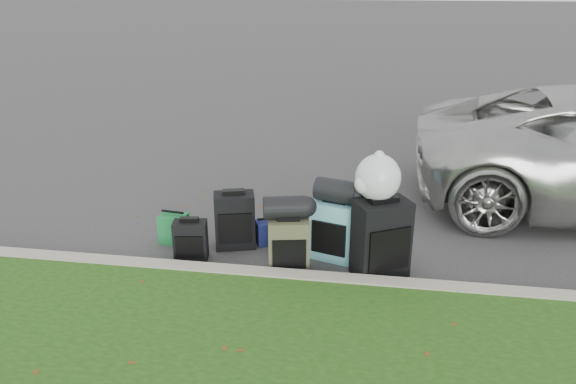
# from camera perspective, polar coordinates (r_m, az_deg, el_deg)

# --- Properties ---
(ground) EXTENTS (120.00, 120.00, 0.00)m
(ground) POSITION_cam_1_polar(r_m,az_deg,el_deg) (6.69, 0.59, -5.06)
(ground) COLOR #383535
(ground) RESTS_ON ground
(curb) EXTENTS (120.00, 0.18, 0.15)m
(curb) POSITION_cam_1_polar(r_m,az_deg,el_deg) (5.79, -0.84, -8.78)
(curb) COLOR #9E937F
(curb) RESTS_ON ground
(suitcase_small_black) EXTENTS (0.39, 0.25, 0.45)m
(suitcase_small_black) POSITION_cam_1_polar(r_m,az_deg,el_deg) (6.30, -9.86, -4.88)
(suitcase_small_black) COLOR black
(suitcase_small_black) RESTS_ON ground
(suitcase_large_black_left) EXTENTS (0.51, 0.39, 0.65)m
(suitcase_large_black_left) POSITION_cam_1_polar(r_m,az_deg,el_deg) (6.48, -5.43, -2.89)
(suitcase_large_black_left) COLOR black
(suitcase_large_black_left) RESTS_ON ground
(suitcase_olive) EXTENTS (0.47, 0.35, 0.59)m
(suitcase_olive) POSITION_cam_1_polar(r_m,az_deg,el_deg) (5.96, 0.06, -5.45)
(suitcase_olive) COLOR #3F3F28
(suitcase_olive) RESTS_ON ground
(suitcase_teal) EXTENTS (0.53, 0.40, 0.67)m
(suitcase_teal) POSITION_cam_1_polar(r_m,az_deg,el_deg) (6.21, 4.67, -3.90)
(suitcase_teal) COLOR #5496A1
(suitcase_teal) RESTS_ON ground
(suitcase_large_black_right) EXTENTS (0.64, 0.56, 0.83)m
(suitcase_large_black_right) POSITION_cam_1_polar(r_m,az_deg,el_deg) (5.90, 9.44, -4.72)
(suitcase_large_black_right) COLOR black
(suitcase_large_black_right) RESTS_ON ground
(tote_green) EXTENTS (0.33, 0.28, 0.34)m
(tote_green) POSITION_cam_1_polar(r_m,az_deg,el_deg) (6.76, -11.51, -3.63)
(tote_green) COLOR #1A7837
(tote_green) RESTS_ON ground
(tote_navy) EXTENTS (0.32, 0.29, 0.27)m
(tote_navy) POSITION_cam_1_polar(r_m,az_deg,el_deg) (6.61, -2.09, -4.12)
(tote_navy) COLOR navy
(tote_navy) RESTS_ON ground
(duffel_left) EXTENTS (0.49, 0.34, 0.24)m
(duffel_left) POSITION_cam_1_polar(r_m,az_deg,el_deg) (5.83, -0.32, -1.58)
(duffel_left) COLOR black
(duffel_left) RESTS_ON suitcase_olive
(duffel_right) EXTENTS (0.51, 0.37, 0.25)m
(duffel_right) POSITION_cam_1_polar(r_m,az_deg,el_deg) (6.04, 4.96, 0.12)
(duffel_right) COLOR black
(duffel_right) RESTS_ON suitcase_teal
(trash_bag) EXTENTS (0.46, 0.46, 0.46)m
(trash_bag) POSITION_cam_1_polar(r_m,az_deg,el_deg) (5.71, 9.13, 1.45)
(trash_bag) COLOR white
(trash_bag) RESTS_ON suitcase_large_black_right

